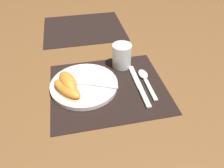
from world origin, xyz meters
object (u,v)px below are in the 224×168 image
at_px(plate, 84,85).
at_px(spoon, 145,78).
at_px(knife, 139,86).
at_px(citrus_wedge_0, 68,83).
at_px(citrus_wedge_1, 67,89).
at_px(juice_glass, 122,57).
at_px(fork, 86,83).

distance_m(plate, spoon, 0.22).
relative_size(knife, citrus_wedge_0, 1.82).
xyz_separation_m(spoon, citrus_wedge_1, (-0.28, -0.03, 0.03)).
distance_m(knife, citrus_wedge_1, 0.25).
height_order(spoon, citrus_wedge_0, citrus_wedge_0).
relative_size(plate, spoon, 1.38).
distance_m(juice_glass, knife, 0.15).
bearing_deg(citrus_wedge_1, juice_glass, 31.45).
height_order(spoon, citrus_wedge_1, citrus_wedge_1).
distance_m(plate, knife, 0.19).
height_order(plate, citrus_wedge_0, citrus_wedge_0).
relative_size(juice_glass, citrus_wedge_0, 0.74).
bearing_deg(fork, juice_glass, 34.25).
bearing_deg(juice_glass, citrus_wedge_0, -153.41).
relative_size(fork, citrus_wedge_1, 1.38).
relative_size(plate, fork, 1.28).
bearing_deg(juice_glass, spoon, -57.28).
bearing_deg(spoon, juice_glass, 122.72).
distance_m(plate, citrus_wedge_1, 0.07).
relative_size(knife, citrus_wedge_1, 1.70).
bearing_deg(fork, spoon, 0.71).
distance_m(spoon, fork, 0.22).
relative_size(juice_glass, fork, 0.50).
height_order(fork, citrus_wedge_1, citrus_wedge_1).
distance_m(knife, citrus_wedge_0, 0.25).
bearing_deg(plate, knife, -11.82).
xyz_separation_m(juice_glass, spoon, (0.06, -0.10, -0.04)).
bearing_deg(fork, knife, -10.88).
bearing_deg(citrus_wedge_1, knife, -1.04).
xyz_separation_m(juice_glass, fork, (-0.15, -0.10, -0.02)).
bearing_deg(plate, juice_glass, 31.59).
bearing_deg(knife, citrus_wedge_1, 178.96).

